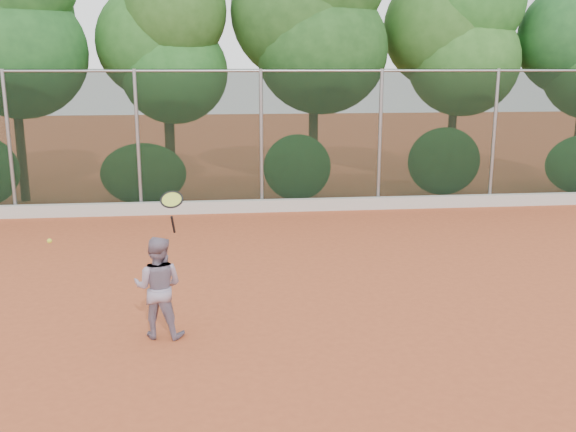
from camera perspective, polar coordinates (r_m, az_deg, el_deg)
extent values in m
plane|color=#AB4C28|center=(9.60, 0.66, -8.66)|extent=(80.00, 80.00, 0.00)
cube|color=#BBB6AD|center=(16.07, -2.28, 0.91)|extent=(24.00, 0.20, 0.30)
imported|color=gray|center=(8.78, -11.46, -6.21)|extent=(0.77, 0.65, 1.39)
cube|color=black|center=(15.98, -2.38, 6.66)|extent=(24.00, 0.01, 3.50)
cylinder|color=gray|center=(15.88, -2.44, 12.77)|extent=(24.00, 0.06, 0.06)
cylinder|color=gray|center=(16.68, -23.52, 5.86)|extent=(0.09, 0.09, 3.50)
cylinder|color=gray|center=(16.06, -13.19, 6.36)|extent=(0.09, 0.09, 3.50)
cylinder|color=gray|center=(15.98, -2.38, 6.66)|extent=(0.09, 0.09, 3.50)
cylinder|color=gray|center=(16.46, 8.16, 6.73)|extent=(0.09, 0.09, 3.50)
cylinder|color=gray|center=(17.45, 17.81, 6.60)|extent=(0.09, 0.09, 3.50)
cylinder|color=#3E2617|center=(18.61, -22.65, 5.66)|extent=(0.24, 0.24, 2.90)
ellipsoid|color=#286A28|center=(18.34, -22.81, 13.25)|extent=(3.50, 2.90, 3.40)
cylinder|color=#3C2A17|center=(18.34, -10.41, 5.58)|extent=(0.28, 0.28, 2.40)
ellipsoid|color=#1F571E|center=(18.07, -10.08, 12.48)|extent=(2.90, 2.40, 2.80)
ellipsoid|color=#22551D|center=(18.42, -11.73, 14.91)|extent=(3.20, 2.70, 3.10)
ellipsoid|color=#254F1B|center=(17.92, -10.00, 17.60)|extent=(2.70, 2.30, 2.90)
cylinder|color=#3B2916|center=(18.16, 2.26, 6.66)|extent=(0.26, 0.26, 3.00)
ellipsoid|color=#2E6426|center=(17.98, 3.03, 14.57)|extent=(3.60, 3.00, 3.50)
ellipsoid|color=#336928|center=(18.25, 1.28, 17.71)|extent=(3.90, 3.20, 3.80)
cylinder|color=#432819|center=(19.40, 14.30, 6.24)|extent=(0.24, 0.24, 2.70)
ellipsoid|color=#285B1F|center=(19.25, 15.38, 13.15)|extent=(3.20, 2.70, 3.10)
ellipsoid|color=#25511B|center=(19.39, 13.79, 15.90)|extent=(3.50, 2.90, 3.40)
ellipsoid|color=#266528|center=(20.56, 24.18, 14.14)|extent=(3.30, 2.80, 3.20)
ellipsoid|color=#316225|center=(16.97, -12.72, 3.67)|extent=(2.20, 1.16, 1.60)
ellipsoid|color=#2D6D29|center=(16.98, 0.83, 4.34)|extent=(1.80, 1.04, 1.76)
ellipsoid|color=#2B6024|center=(17.90, 13.69, 4.75)|extent=(2.00, 1.10, 1.84)
cylinder|color=black|center=(8.57, -10.18, -0.76)|extent=(0.05, 0.21, 0.27)
torus|color=black|center=(8.43, -10.30, 1.45)|extent=(0.33, 0.29, 0.19)
cylinder|color=#B2C53A|center=(8.43, -10.30, 1.45)|extent=(0.28, 0.23, 0.15)
sphere|color=gold|center=(8.55, -20.44, -2.09)|extent=(0.06, 0.06, 0.06)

